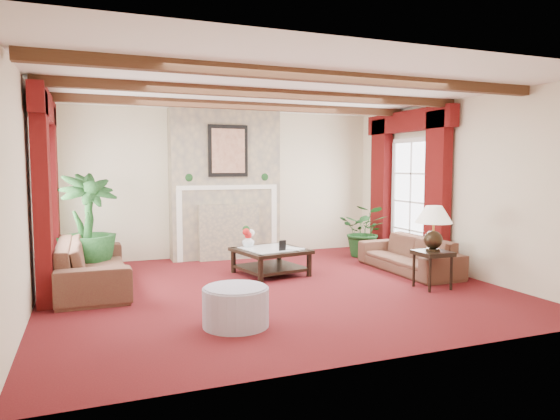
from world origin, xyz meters
name	(u,v)px	position (x,y,z in m)	size (l,w,h in m)	color
floor	(274,288)	(0.00, 0.00, 0.00)	(6.00, 6.00, 0.00)	#480D12
ceiling	(273,89)	(0.00, 0.00, 2.70)	(6.00, 6.00, 0.00)	white
back_wall	(222,184)	(0.00, 2.75, 1.35)	(6.00, 0.02, 2.70)	beige
left_wall	(27,195)	(-3.00, 0.00, 1.35)	(0.02, 5.50, 2.70)	beige
right_wall	(452,187)	(3.00, 0.00, 1.35)	(0.02, 5.50, 2.70)	beige
ceiling_beams	(273,94)	(0.00, 0.00, 2.64)	(6.00, 3.00, 0.12)	#382012
fireplace	(224,110)	(0.00, 2.55, 2.70)	(2.00, 0.52, 2.70)	tan
french_door_left	(36,132)	(-2.97, 1.00, 2.13)	(0.10, 1.10, 2.16)	white
french_door_right	(413,140)	(2.97, 1.00, 2.13)	(0.10, 1.10, 2.16)	white
curtains_left	(44,100)	(-2.86, 1.00, 2.55)	(0.20, 2.40, 2.55)	#450A09
curtains_right	(408,116)	(2.86, 1.00, 2.55)	(0.20, 2.40, 2.55)	#450A09
sofa_left	(92,256)	(-2.33, 0.92, 0.44)	(0.67, 2.27, 0.89)	#340E16
sofa_right	(409,249)	(2.39, 0.26, 0.37)	(0.57, 1.89, 0.74)	#340E16
potted_palm	(88,248)	(-2.38, 1.71, 0.44)	(1.39, 1.78, 0.88)	black
small_plant	(365,236)	(2.42, 1.66, 0.38)	(1.30, 1.31, 0.76)	black
coffee_table	(271,262)	(0.26, 0.84, 0.20)	(0.98, 0.98, 0.40)	black
side_table	(432,270)	(2.04, -0.79, 0.26)	(0.44, 0.44, 0.52)	black
ottoman	(236,307)	(-0.94, -1.39, 0.20)	(0.70, 0.70, 0.41)	#AAA0B6
table_lamp	(433,228)	(2.04, -0.79, 0.84)	(0.51, 0.51, 0.64)	black
flower_vase	(248,241)	(-0.01, 1.12, 0.50)	(0.21, 0.22, 0.19)	silver
book	(291,241)	(0.49, 0.58, 0.54)	(0.18, 0.14, 0.28)	black
photo_frame_a	(282,246)	(0.36, 0.59, 0.48)	(0.12, 0.02, 0.16)	black
photo_frame_b	(283,244)	(0.49, 0.89, 0.46)	(0.09, 0.02, 0.12)	black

